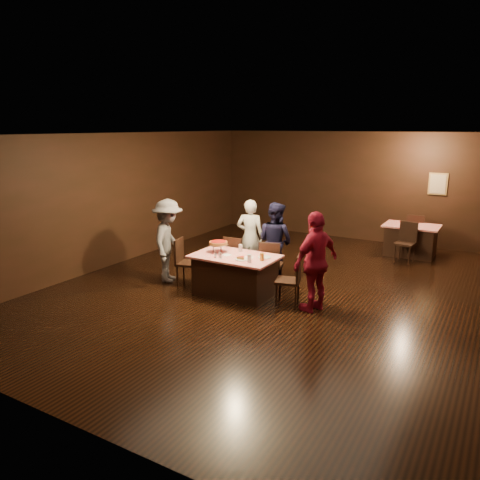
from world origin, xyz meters
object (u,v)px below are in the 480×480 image
object	(u,v)px
chair_far_right	(271,264)
diner_navy_hoodie	(275,241)
chair_back_far	(415,232)
glass_back	(241,248)
diner_white_jacket	(250,237)
diner_grey_knit	(168,241)
glass_front_right	(249,258)
diner_red_shirt	(316,262)
chair_far_left	(237,258)
glass_amber	(262,257)
chair_end_right	(288,280)
chair_end_left	(188,262)
chair_back_near	(405,243)
back_table	(411,240)
plate_empty	(264,257)
pizza_stand	(218,243)
main_table	(235,275)

from	to	relation	value
chair_far_right	diner_navy_hoodie	size ratio (longest dim) A/B	0.58
chair_back_far	glass_back	world-z (taller)	chair_back_far
chair_far_right	diner_navy_hoodie	bearing A→B (deg)	-86.36
chair_far_right	diner_white_jacket	xyz separation A→B (m)	(-0.80, 0.57, 0.34)
diner_grey_knit	glass_front_right	bearing A→B (deg)	-120.84
diner_red_shirt	glass_front_right	bearing A→B (deg)	-57.18
chair_far_left	glass_amber	size ratio (longest dim) A/B	6.79
chair_back_far	diner_navy_hoodie	xyz separation A→B (m)	(-2.10, -3.97, 0.35)
chair_end_right	diner_white_jacket	bearing A→B (deg)	-146.21
chair_end_left	chair_back_near	size ratio (longest dim) A/B	1.00
back_table	plate_empty	bearing A→B (deg)	-112.32
chair_far_right	chair_end_right	size ratio (longest dim) A/B	1.00
diner_white_jacket	glass_back	size ratio (longest dim) A/B	11.65
plate_empty	diner_white_jacket	bearing A→B (deg)	129.05
chair_end_left	diner_grey_knit	xyz separation A→B (m)	(-0.49, 0.01, 0.38)
chair_back_far	glass_back	bearing A→B (deg)	60.45
chair_end_right	glass_amber	world-z (taller)	chair_end_right
diner_white_jacket	plate_empty	size ratio (longest dim) A/B	6.52
chair_back_near	glass_back	size ratio (longest dim) A/B	6.79
glass_amber	diner_grey_knit	bearing A→B (deg)	178.53
chair_far_right	chair_back_near	bearing A→B (deg)	-135.88
chair_far_left	chair_back_far	distance (m)	5.21
chair_far_right	pizza_stand	size ratio (longest dim) A/B	2.50
chair_back_near	glass_amber	world-z (taller)	chair_back_near
chair_back_near	glass_back	world-z (taller)	chair_back_near
chair_far_left	diner_grey_knit	size ratio (longest dim) A/B	0.55
main_table	pizza_stand	distance (m)	0.70
chair_end_right	glass_front_right	size ratio (longest dim) A/B	6.79
main_table	glass_amber	xyz separation A→B (m)	(0.60, -0.05, 0.46)
main_table	diner_white_jacket	size ratio (longest dim) A/B	0.98
diner_navy_hoodie	plate_empty	world-z (taller)	diner_navy_hoodie
plate_empty	chair_end_left	bearing A→B (deg)	-174.81
chair_far_left	diner_white_jacket	xyz separation A→B (m)	(0.00, 0.57, 0.34)
chair_end_right	diner_navy_hoodie	world-z (taller)	diner_navy_hoodie
diner_white_jacket	pizza_stand	size ratio (longest dim) A/B	4.29
glass_amber	back_table	bearing A→B (deg)	69.10
main_table	diner_navy_hoodie	world-z (taller)	diner_navy_hoodie
chair_back_near	diner_red_shirt	distance (m)	3.95
chair_far_left	chair_end_right	world-z (taller)	same
back_table	glass_front_right	xyz separation A→B (m)	(-1.91, -4.82, 0.46)
diner_white_jacket	pizza_stand	bearing A→B (deg)	72.23
chair_back_near	diner_navy_hoodie	size ratio (longest dim) A/B	0.58
main_table	diner_red_shirt	distance (m)	1.68
chair_end_right	glass_back	distance (m)	1.24
pizza_stand	plate_empty	xyz separation A→B (m)	(0.95, 0.10, -0.17)
plate_empty	glass_amber	distance (m)	0.22
chair_end_left	diner_white_jacket	world-z (taller)	diner_white_jacket
chair_end_right	glass_front_right	distance (m)	0.79
chair_far_right	glass_front_right	size ratio (longest dim) A/B	6.79
chair_far_left	chair_end_left	distance (m)	1.03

